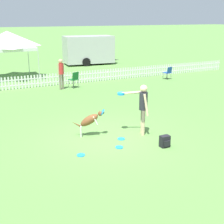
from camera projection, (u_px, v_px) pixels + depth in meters
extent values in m
plane|color=#5B8C42|center=(109.00, 137.00, 10.57)|extent=(240.00, 240.00, 0.00)
cylinder|color=beige|center=(143.00, 129.00, 10.69)|extent=(0.11, 0.11, 0.49)
cylinder|color=#7A705B|center=(143.00, 116.00, 10.56)|extent=(0.12, 0.12, 0.40)
cylinder|color=beige|center=(142.00, 127.00, 10.88)|extent=(0.11, 0.11, 0.49)
cylinder|color=#7A705B|center=(142.00, 114.00, 10.75)|extent=(0.12, 0.12, 0.40)
cylinder|color=#26262D|center=(143.00, 101.00, 10.51)|extent=(0.36, 0.36, 0.61)
sphere|color=beige|center=(144.00, 89.00, 10.38)|extent=(0.25, 0.25, 0.25)
cylinder|color=beige|center=(146.00, 105.00, 10.34)|extent=(0.18, 0.22, 0.74)
cylinder|color=beige|center=(132.00, 93.00, 10.61)|extent=(0.70, 0.41, 0.14)
cylinder|color=#1E8CD8|center=(121.00, 94.00, 10.63)|extent=(0.24, 0.24, 0.02)
cylinder|color=#1E8CD8|center=(121.00, 94.00, 10.62)|extent=(0.24, 0.24, 0.02)
cylinder|color=#1E8CD8|center=(121.00, 93.00, 10.62)|extent=(0.24, 0.24, 0.02)
ellipsoid|color=brown|center=(89.00, 120.00, 10.55)|extent=(0.79, 0.56, 0.59)
ellipsoid|color=white|center=(89.00, 122.00, 10.56)|extent=(0.41, 0.30, 0.28)
sphere|color=brown|center=(100.00, 114.00, 10.51)|extent=(0.16, 0.16, 0.16)
cone|color=brown|center=(102.00, 112.00, 10.50)|extent=(0.17, 0.14, 0.13)
cylinder|color=#1E8CD8|center=(102.00, 112.00, 10.50)|extent=(0.22, 0.28, 0.22)
cone|color=brown|center=(99.00, 111.00, 10.54)|extent=(0.05, 0.05, 0.07)
cone|color=brown|center=(100.00, 112.00, 10.44)|extent=(0.05, 0.05, 0.07)
cylinder|color=white|center=(81.00, 130.00, 10.74)|extent=(0.06, 0.06, 0.40)
cylinder|color=white|center=(81.00, 132.00, 10.53)|extent=(0.06, 0.06, 0.40)
cylinder|color=white|center=(95.00, 119.00, 10.65)|extent=(0.19, 0.12, 0.31)
cylinder|color=white|center=(95.00, 121.00, 10.47)|extent=(0.19, 0.12, 0.31)
cone|color=brown|center=(76.00, 124.00, 10.55)|extent=(0.33, 0.18, 0.23)
cylinder|color=#1E8CD8|center=(81.00, 155.00, 9.19)|extent=(0.24, 0.24, 0.02)
cylinder|color=#1E8CD8|center=(121.00, 139.00, 10.41)|extent=(0.24, 0.24, 0.02)
cylinder|color=#1E8CD8|center=(119.00, 147.00, 9.75)|extent=(0.24, 0.24, 0.02)
cube|color=black|center=(165.00, 141.00, 9.76)|extent=(0.31, 0.20, 0.37)
cube|color=black|center=(167.00, 144.00, 9.67)|extent=(0.21, 0.04, 0.18)
cube|color=white|center=(43.00, 83.00, 18.17)|extent=(27.48, 0.04, 0.06)
cube|color=white|center=(42.00, 78.00, 18.08)|extent=(27.48, 0.04, 0.06)
cube|color=white|center=(2.00, 84.00, 17.17)|extent=(0.09, 0.02, 0.72)
cube|color=white|center=(5.00, 84.00, 17.25)|extent=(0.09, 0.02, 0.72)
cube|color=white|center=(9.00, 83.00, 17.32)|extent=(0.09, 0.02, 0.72)
cube|color=white|center=(12.00, 83.00, 17.40)|extent=(0.09, 0.02, 0.72)
cube|color=white|center=(15.00, 83.00, 17.48)|extent=(0.09, 0.02, 0.72)
cube|color=white|center=(19.00, 83.00, 17.55)|extent=(0.09, 0.02, 0.72)
cube|color=white|center=(22.00, 82.00, 17.63)|extent=(0.09, 0.02, 0.72)
cube|color=white|center=(25.00, 82.00, 17.71)|extent=(0.09, 0.02, 0.72)
cube|color=white|center=(28.00, 82.00, 17.78)|extent=(0.09, 0.02, 0.72)
cube|color=white|center=(32.00, 81.00, 17.86)|extent=(0.09, 0.02, 0.72)
cube|color=white|center=(35.00, 81.00, 17.94)|extent=(0.09, 0.02, 0.72)
cube|color=white|center=(38.00, 81.00, 18.01)|extent=(0.09, 0.02, 0.72)
cube|color=white|center=(41.00, 81.00, 18.09)|extent=(0.09, 0.02, 0.72)
cube|color=white|center=(44.00, 80.00, 18.17)|extent=(0.09, 0.02, 0.72)
cube|color=white|center=(47.00, 80.00, 18.24)|extent=(0.09, 0.02, 0.72)
cube|color=white|center=(50.00, 80.00, 18.32)|extent=(0.09, 0.02, 0.72)
cube|color=white|center=(53.00, 80.00, 18.40)|extent=(0.09, 0.02, 0.72)
cube|color=white|center=(56.00, 79.00, 18.47)|extent=(0.09, 0.02, 0.72)
cube|color=white|center=(59.00, 79.00, 18.55)|extent=(0.09, 0.02, 0.72)
cube|color=white|center=(62.00, 79.00, 18.62)|extent=(0.09, 0.02, 0.72)
cube|color=white|center=(65.00, 79.00, 18.70)|extent=(0.09, 0.02, 0.72)
cube|color=white|center=(68.00, 78.00, 18.78)|extent=(0.09, 0.02, 0.72)
cube|color=white|center=(71.00, 78.00, 18.85)|extent=(0.09, 0.02, 0.72)
cube|color=white|center=(73.00, 78.00, 18.93)|extent=(0.09, 0.02, 0.72)
cube|color=white|center=(76.00, 78.00, 19.01)|extent=(0.09, 0.02, 0.72)
cube|color=white|center=(79.00, 77.00, 19.08)|extent=(0.09, 0.02, 0.72)
cube|color=white|center=(82.00, 77.00, 19.16)|extent=(0.09, 0.02, 0.72)
cube|color=white|center=(85.00, 77.00, 19.24)|extent=(0.09, 0.02, 0.72)
cube|color=white|center=(87.00, 77.00, 19.31)|extent=(0.09, 0.02, 0.72)
cube|color=white|center=(90.00, 76.00, 19.39)|extent=(0.09, 0.02, 0.72)
cube|color=white|center=(93.00, 76.00, 19.47)|extent=(0.09, 0.02, 0.72)
cube|color=white|center=(95.00, 76.00, 19.54)|extent=(0.09, 0.02, 0.72)
cube|color=white|center=(98.00, 76.00, 19.62)|extent=(0.09, 0.02, 0.72)
cube|color=white|center=(101.00, 75.00, 19.70)|extent=(0.09, 0.02, 0.72)
cube|color=white|center=(103.00, 75.00, 19.77)|extent=(0.09, 0.02, 0.72)
cube|color=white|center=(106.00, 75.00, 19.85)|extent=(0.09, 0.02, 0.72)
cube|color=white|center=(108.00, 75.00, 19.93)|extent=(0.09, 0.02, 0.72)
cube|color=white|center=(111.00, 74.00, 20.00)|extent=(0.09, 0.02, 0.72)
cube|color=white|center=(113.00, 74.00, 20.08)|extent=(0.09, 0.02, 0.72)
cube|color=white|center=(116.00, 74.00, 20.16)|extent=(0.09, 0.02, 0.72)
cube|color=white|center=(118.00, 74.00, 20.23)|extent=(0.09, 0.02, 0.72)
cube|color=white|center=(121.00, 74.00, 20.31)|extent=(0.09, 0.02, 0.72)
cube|color=white|center=(123.00, 73.00, 20.39)|extent=(0.09, 0.02, 0.72)
cube|color=white|center=(126.00, 73.00, 20.46)|extent=(0.09, 0.02, 0.72)
cube|color=white|center=(128.00, 73.00, 20.54)|extent=(0.09, 0.02, 0.72)
cube|color=white|center=(130.00, 73.00, 20.62)|extent=(0.09, 0.02, 0.72)
cube|color=white|center=(133.00, 73.00, 20.69)|extent=(0.09, 0.02, 0.72)
cube|color=white|center=(135.00, 72.00, 20.77)|extent=(0.09, 0.02, 0.72)
cube|color=white|center=(137.00, 72.00, 20.85)|extent=(0.09, 0.02, 0.72)
cube|color=white|center=(140.00, 72.00, 20.92)|extent=(0.09, 0.02, 0.72)
cube|color=white|center=(142.00, 72.00, 21.00)|extent=(0.09, 0.02, 0.72)
cube|color=white|center=(144.00, 72.00, 21.08)|extent=(0.09, 0.02, 0.72)
cube|color=white|center=(147.00, 71.00, 21.15)|extent=(0.09, 0.02, 0.72)
cube|color=white|center=(149.00, 71.00, 21.23)|extent=(0.09, 0.02, 0.72)
cube|color=white|center=(151.00, 71.00, 21.31)|extent=(0.09, 0.02, 0.72)
cube|color=white|center=(153.00, 71.00, 21.38)|extent=(0.09, 0.02, 0.72)
cube|color=white|center=(155.00, 71.00, 21.46)|extent=(0.09, 0.02, 0.72)
cube|color=white|center=(158.00, 70.00, 21.54)|extent=(0.09, 0.02, 0.72)
cube|color=white|center=(160.00, 70.00, 21.61)|extent=(0.09, 0.02, 0.72)
cube|color=white|center=(162.00, 70.00, 21.69)|extent=(0.09, 0.02, 0.72)
cube|color=white|center=(164.00, 70.00, 21.77)|extent=(0.09, 0.02, 0.72)
cube|color=white|center=(166.00, 70.00, 21.84)|extent=(0.09, 0.02, 0.72)
cube|color=white|center=(168.00, 69.00, 21.92)|extent=(0.09, 0.02, 0.72)
cube|color=white|center=(170.00, 69.00, 22.00)|extent=(0.09, 0.02, 0.72)
cube|color=white|center=(173.00, 69.00, 22.07)|extent=(0.09, 0.02, 0.72)
cube|color=white|center=(175.00, 69.00, 22.15)|extent=(0.09, 0.02, 0.72)
cube|color=white|center=(177.00, 69.00, 22.23)|extent=(0.09, 0.02, 0.72)
cube|color=white|center=(179.00, 69.00, 22.30)|extent=(0.09, 0.02, 0.72)
cube|color=white|center=(181.00, 68.00, 22.38)|extent=(0.09, 0.02, 0.72)
cube|color=white|center=(183.00, 68.00, 22.46)|extent=(0.09, 0.02, 0.72)
cube|color=white|center=(185.00, 68.00, 22.53)|extent=(0.09, 0.02, 0.72)
cube|color=white|center=(187.00, 68.00, 22.61)|extent=(0.09, 0.02, 0.72)
cube|color=white|center=(189.00, 68.00, 22.69)|extent=(0.09, 0.02, 0.72)
cube|color=white|center=(191.00, 67.00, 22.76)|extent=(0.09, 0.02, 0.72)
cube|color=white|center=(193.00, 67.00, 22.84)|extent=(0.09, 0.02, 0.72)
cube|color=white|center=(195.00, 67.00, 22.92)|extent=(0.09, 0.02, 0.72)
cube|color=white|center=(196.00, 67.00, 22.99)|extent=(0.09, 0.02, 0.72)
cube|color=white|center=(198.00, 67.00, 23.07)|extent=(0.09, 0.02, 0.72)
cube|color=white|center=(200.00, 67.00, 23.15)|extent=(0.09, 0.02, 0.72)
cube|color=white|center=(202.00, 66.00, 23.22)|extent=(0.09, 0.02, 0.72)
cube|color=white|center=(204.00, 66.00, 23.30)|extent=(0.09, 0.02, 0.72)
cube|color=white|center=(206.00, 66.00, 23.38)|extent=(0.09, 0.02, 0.72)
cube|color=white|center=(208.00, 66.00, 23.45)|extent=(0.09, 0.02, 0.72)
cube|color=white|center=(210.00, 66.00, 23.53)|extent=(0.09, 0.02, 0.72)
cube|color=white|center=(211.00, 66.00, 23.61)|extent=(0.09, 0.02, 0.72)
cube|color=white|center=(213.00, 65.00, 23.68)|extent=(0.09, 0.02, 0.72)
cube|color=white|center=(215.00, 65.00, 23.76)|extent=(0.09, 0.02, 0.72)
cube|color=white|center=(217.00, 65.00, 23.84)|extent=(0.09, 0.02, 0.72)
cube|color=white|center=(219.00, 65.00, 23.91)|extent=(0.09, 0.02, 0.72)
cylinder|color=#333338|center=(74.00, 83.00, 18.14)|extent=(0.02, 0.02, 0.48)
cylinder|color=#333338|center=(69.00, 84.00, 17.87)|extent=(0.02, 0.02, 0.48)
cylinder|color=#333338|center=(78.00, 84.00, 17.90)|extent=(0.02, 0.02, 0.48)
cylinder|color=#333338|center=(73.00, 85.00, 17.63)|extent=(0.02, 0.02, 0.48)
cube|color=#19662D|center=(73.00, 80.00, 17.81)|extent=(0.58, 0.58, 0.03)
cube|color=#19662D|center=(76.00, 76.00, 17.62)|extent=(0.45, 0.25, 0.45)
cylinder|color=#333338|center=(167.00, 75.00, 20.61)|extent=(0.02, 0.02, 0.42)
cylinder|color=#333338|center=(163.00, 76.00, 20.38)|extent=(0.02, 0.02, 0.42)
cylinder|color=#333338|center=(171.00, 76.00, 20.34)|extent=(0.02, 0.02, 0.42)
cylinder|color=#333338|center=(167.00, 77.00, 20.12)|extent=(0.02, 0.02, 0.42)
cube|color=#1E4799|center=(167.00, 73.00, 20.30)|extent=(0.52, 0.52, 0.03)
cube|color=#1E4799|center=(170.00, 70.00, 20.10)|extent=(0.43, 0.19, 0.40)
cylinder|color=silver|center=(39.00, 65.00, 19.55)|extent=(0.04, 0.04, 2.08)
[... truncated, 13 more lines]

